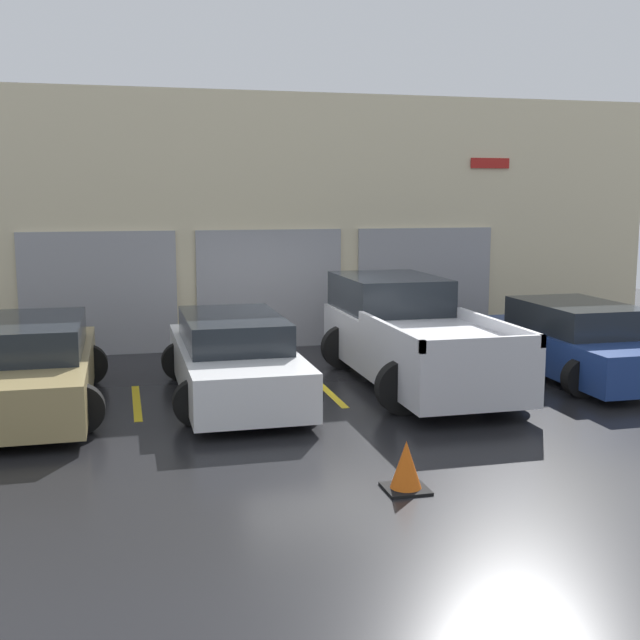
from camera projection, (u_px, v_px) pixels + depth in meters
name	position (u px, v px, depth m)	size (l,w,h in m)	color
ground_plane	(313.00, 377.00, 14.06)	(28.00, 28.00, 0.00)	black
shophouse_building	(276.00, 223.00, 16.82)	(17.09, 0.68, 5.24)	beige
pickup_truck	(410.00, 335.00, 13.59)	(2.41, 5.16, 1.71)	silver
sedan_white	(234.00, 358.00, 12.63)	(2.13, 4.66, 1.29)	white
sedan_side	(31.00, 367.00, 11.90)	(2.18, 4.70, 1.33)	#9E8956
van_right	(578.00, 342.00, 14.09)	(2.15, 4.35, 1.29)	navy
parking_stripe_left	(137.00, 402.00, 12.34)	(0.12, 2.20, 0.01)	gold
parking_stripe_centre	(327.00, 391.00, 13.07)	(0.12, 2.20, 0.01)	gold
parking_stripe_right	(498.00, 381.00, 13.79)	(0.12, 2.20, 0.01)	gold
traffic_cone	(406.00, 467.00, 8.64)	(0.47, 0.47, 0.55)	black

